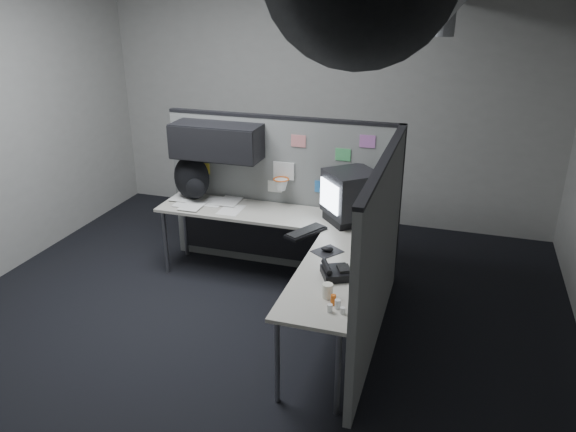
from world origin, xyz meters
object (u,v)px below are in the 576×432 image
(desk, at_px, (285,237))
(phone, at_px, (335,272))
(backpack, at_px, (192,179))
(keyboard, at_px, (306,232))
(monitor, at_px, (351,196))

(desk, relative_size, phone, 7.90)
(desk, distance_m, backpack, 1.25)
(keyboard, height_order, backpack, backpack)
(phone, bearing_deg, keyboard, 105.13)
(phone, relative_size, backpack, 0.62)
(desk, bearing_deg, keyboard, -25.81)
(desk, bearing_deg, phone, -50.99)
(keyboard, bearing_deg, backpack, 144.02)
(backpack, bearing_deg, phone, -53.69)
(keyboard, distance_m, backpack, 1.47)
(keyboard, height_order, phone, phone)
(backpack, bearing_deg, keyboard, -39.72)
(desk, relative_size, backpack, 4.92)
(desk, bearing_deg, backpack, 161.57)
(monitor, height_order, phone, monitor)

